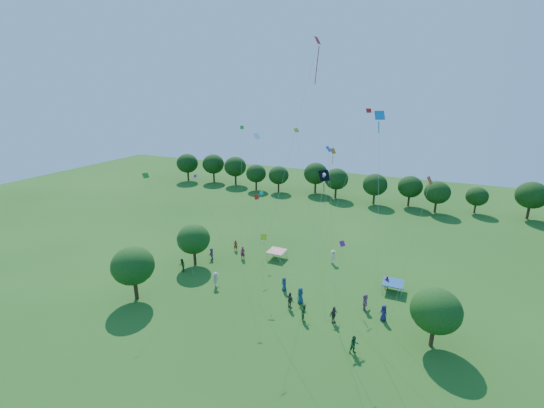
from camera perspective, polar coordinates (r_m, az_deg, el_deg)
The scene contains 38 objects.
ground at distance 30.68m, azimuth -12.08°, elevation -27.86°, with size 160.00×160.00×0.00m, color #2B621D.
near_tree_west at distance 41.47m, azimuth -20.99°, elevation -9.04°, with size 4.46×4.46×5.96m.
near_tree_north at distance 47.34m, azimuth -12.21°, elevation -5.39°, with size 4.18×4.18×5.45m.
near_tree_east at distance 35.34m, azimuth 24.33°, elevation -15.01°, with size 4.28×4.28×5.51m.
treeline at distance 75.99m, azimuth 11.58°, elevation 3.78°, with size 88.01×8.77×6.77m.
tent_red_stripe at distance 48.96m, azimuth 0.75°, elevation -7.40°, with size 2.20×2.20×1.10m.
tent_blue at distance 43.69m, azimuth 18.47°, elevation -11.64°, with size 2.20×2.20×1.10m.
crowd_person_0 at distance 38.57m, azimuth 17.11°, elevation -16.01°, with size 0.84×0.45×1.69m, color navy.
crowd_person_1 at distance 44.07m, azimuth 17.53°, elevation -11.65°, with size 0.59×0.38×1.58m, color maroon.
crowd_person_2 at distance 34.01m, azimuth 12.76°, elevation -20.75°, with size 0.82×0.44×1.66m, color #235328.
crowd_person_3 at distance 48.35m, azimuth 9.57°, elevation -8.15°, with size 1.20×0.54×1.84m, color beige.
crowd_person_4 at distance 38.83m, azimuth 2.84°, elevation -14.85°, with size 1.04×0.47×1.78m, color #403B33.
crowd_person_5 at distance 39.73m, azimuth 14.40°, elevation -14.65°, with size 1.63×0.58×1.75m, color #93567D.
crowd_person_6 at distance 39.68m, azimuth 4.48°, elevation -14.08°, with size 0.89×0.48×1.81m, color navy.
crowd_person_7 at distance 51.59m, azimuth -5.74°, elevation -6.46°, with size 0.58×0.37×1.55m, color maroon.
crowd_person_8 at distance 47.05m, azimuth -13.93°, elevation -9.32°, with size 0.83×0.45×1.67m, color #2B5826.
crowd_person_9 at distance 43.04m, azimuth -8.79°, elevation -11.59°, with size 1.14×0.51×1.75m, color #C1B19A.
crowd_person_10 at distance 37.19m, azimuth 9.64°, elevation -16.76°, with size 1.02×0.46×1.74m, color #413834.
crowd_person_11 at distance 49.57m, azimuth -9.46°, elevation -7.67°, with size 1.43×0.51×1.54m, color #945693.
crowd_person_12 at distance 41.82m, azimuth 1.93°, elevation -12.42°, with size 0.79×0.42×1.59m, color navy.
crowd_person_13 at distance 49.00m, azimuth -4.61°, elevation -7.64°, with size 0.66×0.42×1.76m, color maroon.
crowd_person_14 at distance 37.25m, azimuth 5.07°, elevation -16.51°, with size 0.84×0.46×1.71m, color #30642A.
pirate_kite at distance 37.79m, azimuth 8.13°, elevation 4.09°, with size 1.28×6.20×12.42m.
red_high_kite at distance 32.77m, azimuth 4.77°, elevation 15.16°, with size 6.48×0.90×24.45m.
small_kite_0 at distance 46.13m, azimuth -2.37°, elevation 0.06°, with size 0.57×1.04×7.68m.
small_kite_1 at distance 43.85m, azimuth 9.18°, elevation 5.57°, with size 1.65×0.78×13.80m.
small_kite_2 at distance 39.45m, azimuth -0.71°, elevation -6.13°, with size 5.17×0.72×5.40m.
small_kite_3 at distance 44.14m, azimuth -4.80°, elevation 5.62°, with size 1.15×0.67×16.36m.
small_kite_4 at distance 27.49m, azimuth 16.44°, elevation 5.97°, with size 1.61×1.67×18.96m.
small_kite_5 at distance 32.33m, azimuth 10.77°, elevation -8.31°, with size 0.62×0.98×8.05m.
small_kite_6 at distance 37.08m, azimuth -0.92°, elevation 5.50°, with size 5.80×1.24×16.16m.
small_kite_7 at distance 48.86m, azimuth -1.72°, elevation 0.26°, with size 0.88×2.16×7.34m.
small_kite_8 at distance 38.14m, azimuth 12.36°, elevation 6.42°, with size 4.99×1.04×18.62m.
small_kite_9 at distance 32.11m, azimuth 22.55°, elevation -0.31°, with size 2.02×0.74×13.76m.
small_kite_10 at distance 45.66m, azimuth 4.59°, elevation 7.22°, with size 4.43×2.34×15.79m.
small_kite_11 at distance 40.67m, azimuth -17.93°, elevation 1.48°, with size 4.01×2.51×12.02m.
small_kite_12 at distance 29.98m, azimuth 9.21°, elevation 1.12°, with size 1.13×2.43×16.17m.
small_kite_13 at distance 48.90m, azimuth -10.84°, elevation 1.60°, with size 3.02×1.95×9.80m.
Camera 1 is at (13.70, -16.88, 21.66)m, focal length 24.00 mm.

